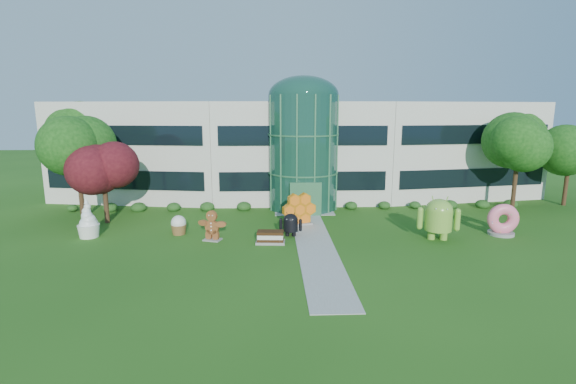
{
  "coord_description": "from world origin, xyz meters",
  "views": [
    {
      "loc": [
        -2.77,
        -24.25,
        8.52
      ],
      "look_at": [
        -1.56,
        6.0,
        2.6
      ],
      "focal_mm": 26.0,
      "sensor_mm": 36.0,
      "label": 1
    }
  ],
  "objects_px": {
    "gingerbread": "(212,225)",
    "android_green": "(439,216)",
    "donut": "(502,219)",
    "android_black": "(291,223)"
  },
  "relations": [
    {
      "from": "android_green",
      "to": "android_black",
      "type": "distance_m",
      "value": 9.93
    },
    {
      "from": "android_green",
      "to": "android_black",
      "type": "bearing_deg",
      "value": -174.54
    },
    {
      "from": "android_black",
      "to": "donut",
      "type": "xyz_separation_m",
      "value": [
        14.71,
        -0.27,
        0.2
      ]
    },
    {
      "from": "android_green",
      "to": "gingerbread",
      "type": "bearing_deg",
      "value": -169.38
    },
    {
      "from": "gingerbread",
      "to": "android_green",
      "type": "bearing_deg",
      "value": 17.16
    },
    {
      "from": "android_black",
      "to": "gingerbread",
      "type": "bearing_deg",
      "value": -161.88
    },
    {
      "from": "donut",
      "to": "android_black",
      "type": "bearing_deg",
      "value": -174.89
    },
    {
      "from": "donut",
      "to": "android_green",
      "type": "bearing_deg",
      "value": -163.59
    },
    {
      "from": "android_green",
      "to": "android_black",
      "type": "relative_size",
      "value": 1.76
    },
    {
      "from": "donut",
      "to": "gingerbread",
      "type": "bearing_deg",
      "value": -172.46
    }
  ]
}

